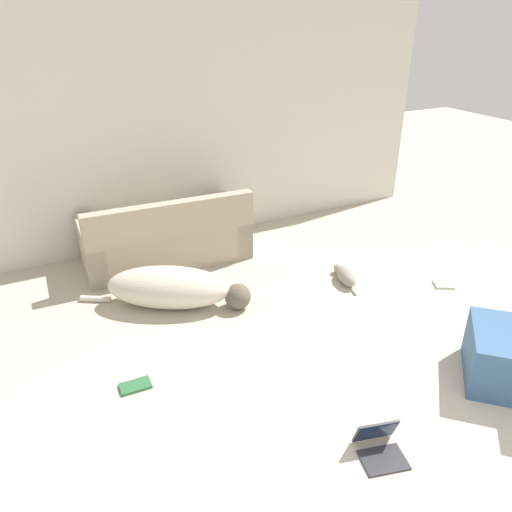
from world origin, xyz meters
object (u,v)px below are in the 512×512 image
(cat, at_px, (345,275))
(laptop_open, at_px, (379,443))
(book_green, at_px, (135,386))
(couch, at_px, (166,239))
(book_cream, at_px, (444,285))
(dog, at_px, (173,288))

(cat, height_order, laptop_open, laptop_open)
(cat, relative_size, book_green, 2.30)
(couch, relative_size, book_cream, 7.52)
(laptop_open, height_order, book_cream, laptop_open)
(dog, height_order, laptop_open, dog)
(couch, distance_m, laptop_open, 3.38)
(couch, distance_m, book_green, 2.21)
(couch, xyz_separation_m, book_green, (-0.91, -2.00, -0.27))
(book_green, bearing_deg, couch, 65.51)
(dog, bearing_deg, couch, 107.06)
(couch, height_order, book_green, couch)
(cat, bearing_deg, couch, 63.44)
(couch, bearing_deg, book_green, 67.57)
(dog, height_order, cat, dog)
(book_cream, bearing_deg, laptop_open, -145.04)
(cat, bearing_deg, dog, 92.65)
(book_cream, xyz_separation_m, book_green, (-3.36, -0.09, 0.00))
(dog, xyz_separation_m, book_green, (-0.66, -1.02, -0.18))
(couch, xyz_separation_m, dog, (-0.25, -0.98, -0.08))
(laptop_open, relative_size, book_green, 1.49)
(dog, bearing_deg, laptop_open, -43.57)
(dog, relative_size, laptop_open, 4.30)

